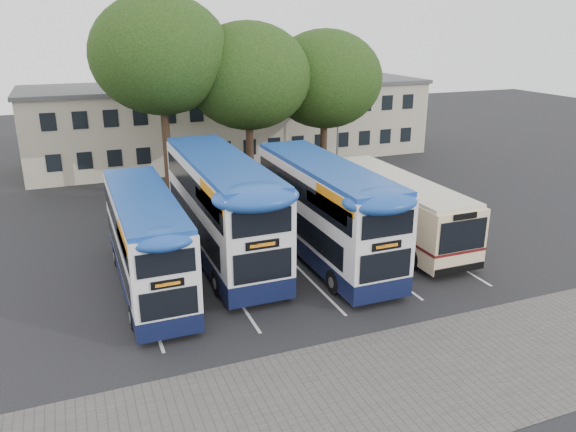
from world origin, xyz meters
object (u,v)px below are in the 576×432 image
(bus_single, at_px, (394,204))
(bus_dd_right, at_px, (324,207))
(tree_mid, at_px, (248,76))
(tree_right, at_px, (325,79))
(lamp_post, at_px, (339,104))
(tree_left, at_px, (160,55))
(bus_dd_left, at_px, (146,237))
(bus_dd_mid, at_px, (221,204))

(bus_single, bearing_deg, bus_dd_right, -166.95)
(tree_mid, distance_m, tree_right, 5.94)
(lamp_post, distance_m, tree_mid, 8.73)
(tree_left, height_order, bus_dd_right, tree_left)
(lamp_post, bearing_deg, tree_mid, -159.99)
(bus_dd_left, bearing_deg, lamp_post, 42.70)
(tree_right, bearing_deg, bus_dd_left, -137.17)
(lamp_post, xyz_separation_m, bus_single, (-3.63, -13.84, -3.25))
(tree_left, bearing_deg, bus_dd_right, -67.29)
(tree_left, bearing_deg, tree_mid, -1.80)
(bus_dd_mid, bearing_deg, bus_dd_right, -22.00)
(tree_mid, height_order, bus_dd_right, tree_mid)
(tree_left, height_order, tree_right, tree_left)
(lamp_post, height_order, bus_single, lamp_post)
(lamp_post, distance_m, bus_single, 14.67)
(tree_left, height_order, bus_single, tree_left)
(bus_single, bearing_deg, bus_dd_mid, 175.15)
(bus_dd_mid, height_order, bus_dd_right, bus_dd_mid)
(bus_dd_right, bearing_deg, tree_right, 64.99)
(bus_single, bearing_deg, tree_left, 130.77)
(tree_right, xyz_separation_m, bus_single, (-1.59, -12.02, -5.24))
(lamp_post, xyz_separation_m, tree_mid, (-7.87, -2.87, 2.46))
(tree_right, bearing_deg, tree_mid, -169.85)
(tree_mid, relative_size, bus_dd_left, 1.10)
(tree_left, bearing_deg, tree_right, 4.47)
(lamp_post, height_order, bus_dd_right, lamp_post)
(tree_left, distance_m, bus_dd_left, 14.44)
(bus_dd_mid, xyz_separation_m, bus_dd_right, (4.47, -1.81, -0.13))
(tree_right, relative_size, bus_dd_mid, 0.89)
(bus_dd_mid, bearing_deg, tree_left, 93.46)
(tree_left, xyz_separation_m, bus_dd_mid, (0.63, -10.38, -6.24))
(tree_mid, height_order, bus_dd_left, tree_mid)
(bus_dd_left, distance_m, bus_dd_right, 8.26)
(tree_right, relative_size, bus_dd_left, 1.05)
(tree_left, relative_size, bus_single, 1.15)
(lamp_post, relative_size, bus_dd_mid, 0.77)
(lamp_post, relative_size, tree_mid, 0.83)
(tree_left, distance_m, tree_mid, 5.55)
(lamp_post, relative_size, bus_single, 0.83)
(lamp_post, bearing_deg, tree_right, -138.24)
(lamp_post, bearing_deg, bus_single, -104.69)
(bus_dd_left, bearing_deg, bus_single, 5.73)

